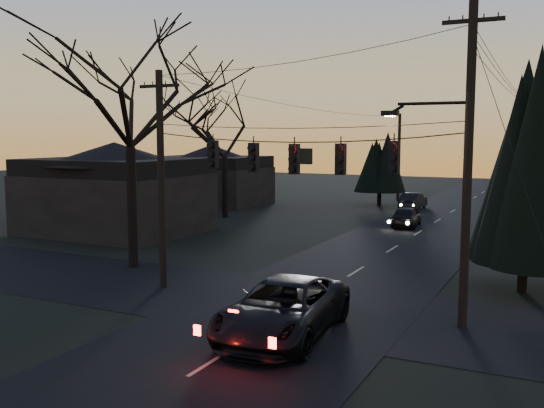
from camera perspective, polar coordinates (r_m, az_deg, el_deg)
The scene contains 16 objects.
main_road at distance 30.93m, azimuth 10.26°, elevation -4.82°, with size 8.00×120.00×0.02m, color black.
cross_road at distance 21.76m, azimuth 2.79°, elevation -9.55°, with size 60.00×7.00×0.02m, color black.
utility_pole_right at distance 20.30m, azimuth 17.44°, elevation -11.06°, with size 5.00×0.30×10.00m, color black, non-canonical shape.
utility_pole_left at distance 24.70m, azimuth -10.19°, elevation -7.72°, with size 1.80×0.30×8.50m, color black, non-canonical shape.
utility_pole_far_r at distance 47.64m, azimuth 22.76°, elevation -1.28°, with size 1.80×0.30×8.50m, color black, non-canonical shape.
utility_pole_far_l at distance 57.33m, azimuth 11.76°, elevation 0.32°, with size 0.30×0.30×8.00m, color black, non-canonical shape.
span_signal_assembly at distance 21.03m, azimuth 2.27°, elevation 4.43°, with size 11.50×0.44×1.56m.
bare_tree_left at distance 28.09m, azimuth -13.30°, elevation 9.72°, with size 9.76×9.76×10.99m.
evergreen_right at distance 24.74m, azimuth 22.92°, elevation 3.31°, with size 4.40×4.40×8.55m.
bare_tree_dist at distance 44.42m, azimuth -4.51°, elevation 6.69°, with size 7.55×7.55×8.86m.
evergreen_dist at distance 53.00m, azimuth 10.12°, elevation 3.54°, with size 3.36×3.36×5.59m.
house_left_near at distance 38.79m, azimuth -14.54°, elevation 1.52°, with size 10.00×8.00×5.60m.
house_left_far at distance 53.44m, azimuth -5.70°, elevation 2.78°, with size 9.00×7.00×5.20m.
suv_near at distance 18.40m, azimuth 1.05°, elevation -9.87°, with size 2.77×6.00×1.67m, color black.
sedan_oncoming_a at distance 40.94m, azimuth 12.51°, elevation -1.15°, with size 1.62×4.03×1.37m, color black.
sedan_oncoming_b at distance 50.91m, azimuth 13.14°, elevation 0.28°, with size 1.41×4.05×1.34m, color black.
Camera 1 is at (8.36, -9.17, 6.01)m, focal length 40.00 mm.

